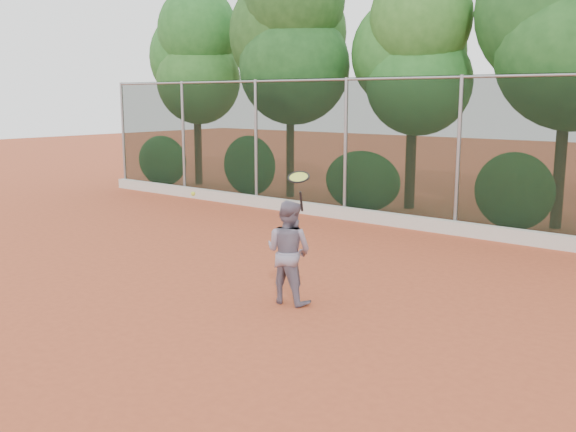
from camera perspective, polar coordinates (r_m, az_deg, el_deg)
The scene contains 7 objects.
ground at distance 9.27m, azimuth -3.93°, elevation -8.50°, with size 80.00×80.00×0.00m, color #B14A29.
concrete_curb at distance 14.80m, azimuth 14.32°, elevation -1.00°, with size 24.00×0.20×0.30m, color beige.
tennis_player at distance 9.47m, azimuth 0.06°, elevation -3.21°, with size 0.75×0.58×1.54m, color slate.
chainlink_fence at distance 14.73m, azimuth 14.92°, elevation 5.65°, with size 24.09×0.09×3.50m.
foliage_backdrop at distance 16.77m, azimuth 16.46°, elevation 14.83°, with size 23.70×3.63×7.55m.
tennis_racket at distance 8.92m, azimuth 0.98°, elevation 3.23°, with size 0.40×0.40×0.58m.
tennis_ball_in_flight at distance 10.18m, azimuth -8.43°, elevation 1.97°, with size 0.07×0.07×0.07m.
Camera 1 is at (5.99, -6.40, 3.01)m, focal length 40.00 mm.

